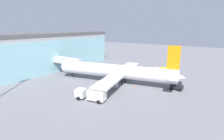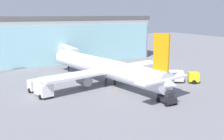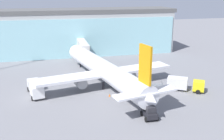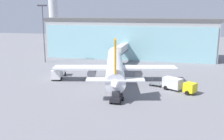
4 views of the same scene
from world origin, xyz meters
The scene contains 10 objects.
ground centered at (0.00, 0.00, 0.00)m, with size 240.00×240.00×0.00m, color slate.
terminal_building centered at (0.00, 35.45, 7.10)m, with size 61.03×14.13×14.21m.
jet_bridge centered at (-0.82, 24.70, 4.70)m, with size 2.65×14.46×6.08m.
airplane centered at (0.70, 4.02, 3.54)m, with size 30.22×39.12×11.81m.
catering_truck centered at (-13.53, 2.01, 1.47)m, with size 3.55×7.57×2.65m.
fuel_truck centered at (15.85, -3.15, 1.47)m, with size 7.30×5.87×2.65m.
baggage_cart centered at (11.10, -0.29, 0.50)m, with size 3.16×2.41×1.50m.
pushback_tug centered at (4.29, -12.78, 0.97)m, with size 2.28×3.27×2.30m.
safety_cone_nose centered at (0.31, -2.31, 0.28)m, with size 0.36×0.36×0.55m, color orange.
safety_cone_wingtip centered at (15.22, 0.72, 0.28)m, with size 0.36×0.36×0.55m, color orange.
Camera 2 is at (-23.66, -45.72, 15.00)m, focal length 42.00 mm.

